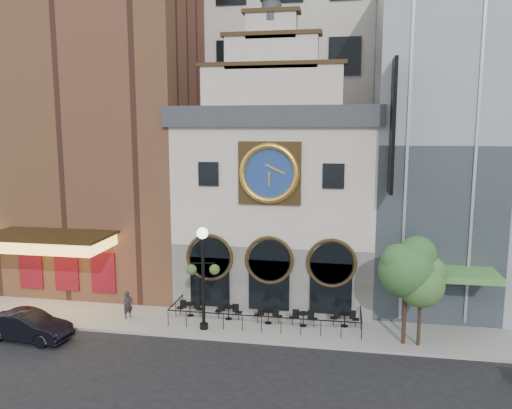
{
  "coord_description": "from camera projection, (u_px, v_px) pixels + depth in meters",
  "views": [
    {
      "loc": [
        4.2,
        -24.08,
        11.06
      ],
      "look_at": [
        -1.16,
        6.0,
        6.4
      ],
      "focal_mm": 35.0,
      "sensor_mm": 36.0,
      "label": 1
    }
  ],
  "objects": [
    {
      "name": "bistro_1",
      "position": [
        229.0,
        311.0,
        28.77
      ],
      "size": [
        1.58,
        0.68,
        0.9
      ],
      "color": "black",
      "rests_on": "sidewalk"
    },
    {
      "name": "bistro_0",
      "position": [
        190.0,
        308.0,
        29.28
      ],
      "size": [
        1.58,
        0.68,
        0.9
      ],
      "color": "black",
      "rests_on": "sidewalk"
    },
    {
      "name": "bistro_2",
      "position": [
        268.0,
        316.0,
        28.13
      ],
      "size": [
        1.58,
        0.68,
        0.9
      ],
      "color": "black",
      "rests_on": "sidewalk"
    },
    {
      "name": "car_left",
      "position": [
        28.0,
        326.0,
        26.26
      ],
      "size": [
        4.78,
        2.03,
        1.53
      ],
      "primitive_type": "imported",
      "rotation": [
        0.0,
        0.0,
        1.48
      ],
      "color": "black",
      "rests_on": "ground"
    },
    {
      "name": "sidewalk",
      "position": [
        265.0,
        324.0,
        28.25
      ],
      "size": [
        44.0,
        5.0,
        0.15
      ],
      "primitive_type": "cube",
      "color": "gray",
      "rests_on": "ground"
    },
    {
      "name": "tree_left",
      "position": [
        408.0,
        266.0,
        25.01
      ],
      "size": [
        2.9,
        2.79,
        5.58
      ],
      "color": "#382619",
      "rests_on": "sidewalk"
    },
    {
      "name": "cafe_railing",
      "position": [
        265.0,
        316.0,
        28.17
      ],
      "size": [
        10.6,
        2.6,
        0.9
      ],
      "primitive_type": null,
      "color": "black",
      "rests_on": "sidewalk"
    },
    {
      "name": "tree_right",
      "position": [
        422.0,
        281.0,
        24.89
      ],
      "size": [
        2.39,
        2.3,
        4.61
      ],
      "color": "#382619",
      "rests_on": "sidewalk"
    },
    {
      "name": "bistro_3",
      "position": [
        303.0,
        318.0,
        27.76
      ],
      "size": [
        1.58,
        0.68,
        0.9
      ],
      "color": "black",
      "rests_on": "sidewalk"
    },
    {
      "name": "pedestrian",
      "position": [
        128.0,
        305.0,
        28.94
      ],
      "size": [
        0.66,
        0.69,
        1.59
      ],
      "primitive_type": "imported",
      "rotation": [
        0.0,
        0.0,
        0.9
      ],
      "color": "black",
      "rests_on": "sidewalk"
    },
    {
      "name": "lamppost",
      "position": [
        203.0,
        267.0,
        26.91
      ],
      "size": [
        1.8,
        0.82,
        5.69
      ],
      "rotation": [
        0.0,
        0.0,
        0.2
      ],
      "color": "black",
      "rests_on": "sidewalk"
    },
    {
      "name": "retail_building",
      "position": [
        485.0,
        143.0,
        31.77
      ],
      "size": [
        14.0,
        14.4,
        20.0
      ],
      "color": "gray",
      "rests_on": "ground"
    },
    {
      "name": "office_tower",
      "position": [
        298.0,
        22.0,
        42.28
      ],
      "size": [
        20.0,
        16.0,
        40.0
      ],
      "primitive_type": "cube",
      "color": "beige",
      "rests_on": "ground"
    },
    {
      "name": "theater_building",
      "position": [
        104.0,
        107.0,
        35.88
      ],
      "size": [
        14.0,
        15.6,
        25.0
      ],
      "color": "brown",
      "rests_on": "ground"
    },
    {
      "name": "bistro_4",
      "position": [
        345.0,
        318.0,
        27.71
      ],
      "size": [
        1.58,
        0.68,
        0.9
      ],
      "color": "black",
      "rests_on": "sidewalk"
    },
    {
      "name": "clock_building",
      "position": [
        278.0,
        196.0,
        32.44
      ],
      "size": [
        12.6,
        8.78,
        18.65
      ],
      "color": "#605E5B",
      "rests_on": "ground"
    },
    {
      "name": "ground",
      "position": [
        258.0,
        344.0,
        25.83
      ],
      "size": [
        120.0,
        120.0,
        0.0
      ],
      "primitive_type": "plane",
      "color": "black",
      "rests_on": "ground"
    }
  ]
}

